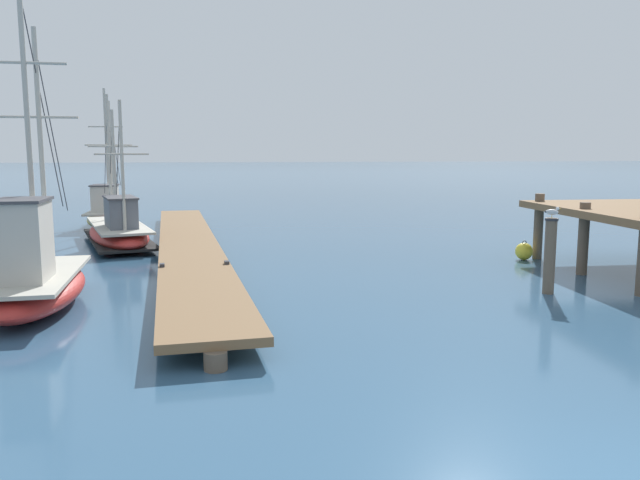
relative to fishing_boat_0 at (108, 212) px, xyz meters
name	(u,v)px	position (x,y,z in m)	size (l,w,h in m)	color
floating_dock	(189,244)	(3.76, -8.74, -0.25)	(3.22, 22.12, 0.53)	brown
fishing_boat_0	(108,212)	(0.00, 0.00, 0.00)	(1.71, 6.42, 6.05)	gold
fishing_boat_1	(33,277)	(0.76, -15.17, 0.07)	(2.04, 6.67, 6.95)	#AD2823
fishing_boat_5	(119,230)	(1.24, -5.97, -0.08)	(3.46, 7.56, 5.42)	#AD2823
mooring_piling	(550,255)	(12.19, -15.77, 0.31)	(0.30, 0.30, 1.78)	brown
perched_seagull	(552,212)	(12.19, -15.76, 1.31)	(0.35, 0.26, 0.27)	gold
mooring_buoy	(524,251)	(13.91, -11.41, -0.35)	(0.53, 0.53, 0.60)	yellow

